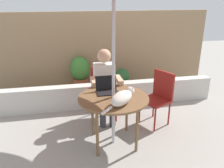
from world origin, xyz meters
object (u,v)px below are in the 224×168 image
object	(u,v)px
chair_empty	(159,94)
potted_plant_by_chair	(80,75)
cat	(123,98)
potted_plant_near_fence	(122,81)
chair_occupied	(104,88)
laptop	(107,87)
person_seated	(105,82)
patio_table	(113,101)

from	to	relation	value
chair_empty	potted_plant_by_chair	xyz separation A→B (m)	(-1.18, 1.41, -0.06)
cat	potted_plant_near_fence	xyz separation A→B (m)	(0.44, 1.82, -0.47)
chair_occupied	laptop	size ratio (longest dim) A/B	2.90
person_seated	potted_plant_near_fence	bearing A→B (deg)	60.83
chair_empty	cat	world-z (taller)	cat
cat	potted_plant_by_chair	size ratio (longest dim) A/B	0.61
potted_plant_by_chair	person_seated	bearing A→B (deg)	-73.93
patio_table	chair_empty	xyz separation A→B (m)	(0.84, 0.43, -0.15)
laptop	potted_plant_near_fence	distance (m)	1.57
patio_table	potted_plant_near_fence	world-z (taller)	patio_table
chair_occupied	laptop	bearing A→B (deg)	-95.17
chair_occupied	person_seated	bearing A→B (deg)	-90.00
patio_table	cat	world-z (taller)	cat
chair_occupied	potted_plant_near_fence	distance (m)	0.92
person_seated	cat	distance (m)	0.93
patio_table	cat	size ratio (longest dim) A/B	1.89
person_seated	cat	world-z (taller)	person_seated
laptop	cat	world-z (taller)	laptop
person_seated	potted_plant_by_chair	distance (m)	1.22
laptop	cat	bearing A→B (deg)	-73.57
cat	potted_plant_near_fence	bearing A→B (deg)	76.53
patio_table	chair_occupied	xyz separation A→B (m)	(0.00, 0.85, -0.15)
laptop	patio_table	bearing A→B (deg)	-74.48
potted_plant_by_chair	chair_occupied	bearing A→B (deg)	-71.55
laptop	chair_occupied	bearing A→B (deg)	84.83
patio_table	potted_plant_by_chair	size ratio (longest dim) A/B	1.15
patio_table	person_seated	world-z (taller)	person_seated
cat	potted_plant_near_fence	distance (m)	1.93
chair_occupied	potted_plant_by_chair	size ratio (longest dim) A/B	1.04
patio_table	potted_plant_near_fence	distance (m)	1.71
chair_empty	cat	size ratio (longest dim) A/B	1.72
patio_table	chair_empty	bearing A→B (deg)	26.84
potted_plant_by_chair	chair_empty	bearing A→B (deg)	-50.24
person_seated	laptop	bearing A→B (deg)	-96.84
chair_empty	potted_plant_by_chair	size ratio (longest dim) A/B	1.04
potted_plant_near_fence	cat	bearing A→B (deg)	-103.47
person_seated	potted_plant_near_fence	world-z (taller)	person_seated
chair_empty	potted_plant_near_fence	bearing A→B (deg)	106.05
chair_occupied	cat	world-z (taller)	cat
potted_plant_near_fence	potted_plant_by_chair	world-z (taller)	potted_plant_by_chair
chair_empty	potted_plant_near_fence	xyz separation A→B (m)	(-0.34, 1.17, -0.18)
chair_occupied	cat	size ratio (longest dim) A/B	1.72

